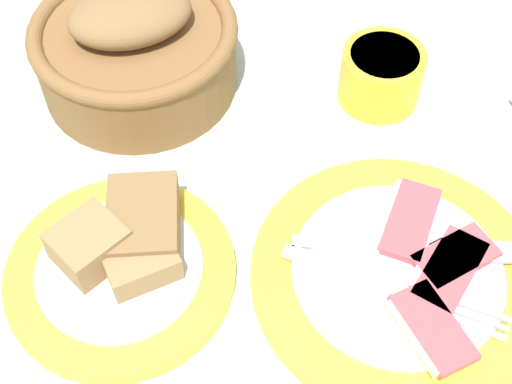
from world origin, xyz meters
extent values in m
plane|color=#B7CCB7|center=(0.00, 0.00, 0.00)|extent=(3.00, 3.00, 0.00)
cylinder|color=yellow|center=(0.10, -0.01, 0.01)|extent=(0.24, 0.24, 0.01)
cylinder|color=silver|center=(0.10, -0.01, 0.01)|extent=(0.17, 0.17, 0.00)
cube|color=#BC5156|center=(0.15, 0.00, 0.02)|extent=(0.08, 0.06, 0.01)
cube|color=beige|center=(0.14, 0.01, 0.02)|extent=(0.06, 0.04, 0.01)
cube|color=#BC5156|center=(0.14, -0.01, 0.02)|extent=(0.07, 0.08, 0.01)
cube|color=beige|center=(0.13, 0.00, 0.02)|extent=(0.05, 0.07, 0.01)
cube|color=#BC5156|center=(0.12, 0.04, 0.02)|extent=(0.06, 0.09, 0.01)
cube|color=beige|center=(0.10, 0.04, 0.02)|extent=(0.04, 0.07, 0.01)
cube|color=#BC5156|center=(0.12, -0.06, 0.02)|extent=(0.06, 0.08, 0.01)
cube|color=beige|center=(0.10, -0.07, 0.02)|extent=(0.04, 0.07, 0.01)
cube|color=silver|center=(0.06, -0.01, 0.02)|extent=(0.10, 0.06, 0.00)
cube|color=silver|center=(0.12, -0.04, 0.02)|extent=(0.03, 0.03, 0.00)
cube|color=silver|center=(0.15, -0.06, 0.02)|extent=(0.04, 0.02, 0.00)
cube|color=silver|center=(0.16, -0.06, 0.02)|extent=(0.04, 0.02, 0.00)
cube|color=silver|center=(0.16, -0.05, 0.02)|extent=(0.04, 0.02, 0.00)
cube|color=silver|center=(0.07, 0.01, 0.02)|extent=(0.11, 0.02, 0.00)
cube|color=#9EA0A5|center=(0.16, 0.01, 0.02)|extent=(0.08, 0.03, 0.00)
cylinder|color=yellow|center=(-0.13, 0.00, 0.01)|extent=(0.19, 0.19, 0.01)
cylinder|color=silver|center=(-0.13, 0.00, 0.01)|extent=(0.14, 0.14, 0.00)
cube|color=#9E7A4C|center=(-0.15, 0.01, 0.03)|extent=(0.07, 0.07, 0.03)
cube|color=#9E7A4C|center=(-0.11, 0.00, 0.03)|extent=(0.07, 0.07, 0.03)
cube|color=olive|center=(-0.11, 0.03, 0.03)|extent=(0.06, 0.08, 0.03)
cylinder|color=yellow|center=(0.11, 0.20, 0.03)|extent=(0.08, 0.08, 0.06)
cylinder|color=white|center=(0.11, 0.20, 0.05)|extent=(0.07, 0.07, 0.01)
cylinder|color=brown|center=(-0.13, 0.23, 0.03)|extent=(0.19, 0.19, 0.07)
torus|color=brown|center=(-0.13, 0.23, 0.07)|extent=(0.20, 0.20, 0.02)
ellipsoid|color=olive|center=(-0.13, 0.23, 0.09)|extent=(0.14, 0.11, 0.04)
cube|color=silver|center=(0.18, 0.21, 0.00)|extent=(0.11, 0.04, 0.01)
camera|label=1|loc=(-0.02, -0.30, 0.52)|focal=50.00mm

